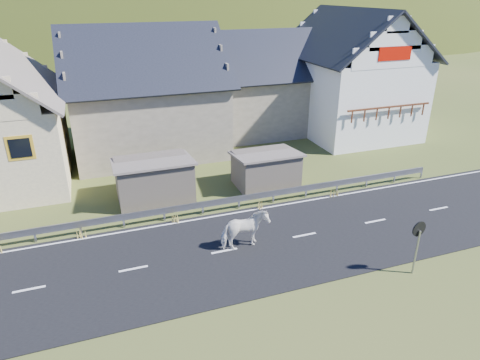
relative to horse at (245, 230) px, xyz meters
name	(u,v)px	position (x,y,z in m)	size (l,w,h in m)	color
ground	(224,252)	(-0.96, 0.03, -0.93)	(160.00, 160.00, 0.00)	#39491A
road	(224,251)	(-0.96, 0.03, -0.91)	(60.00, 7.00, 0.04)	black
lane_markings	(224,251)	(-0.96, 0.03, -0.89)	(60.00, 6.60, 0.01)	silver
guardrail	(203,205)	(-0.96, 3.71, -0.37)	(28.10, 0.09, 0.75)	#93969B
shed_left	(154,180)	(-2.96, 6.53, 0.17)	(4.30, 3.30, 2.40)	#62584C
shed_right	(266,170)	(3.54, 6.03, 0.07)	(3.80, 2.90, 2.20)	#62584C
house_stone_a	(144,85)	(-1.96, 15.03, 3.70)	(10.80, 9.80, 8.90)	gray
house_stone_b	(265,77)	(8.04, 17.03, 3.30)	(9.80, 8.80, 8.10)	gray
house_white	(351,68)	(14.04, 14.03, 4.13)	(8.80, 10.80, 9.70)	white
mountain	(109,68)	(4.04, 180.03, -20.93)	(440.00, 280.00, 260.00)	#293B0E
horse	(245,230)	(0.00, 0.00, 0.00)	(2.12, 0.96, 1.79)	white
traffic_mirror	(418,236)	(5.90, -4.01, 0.82)	(0.66, 0.20, 2.39)	#93969B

